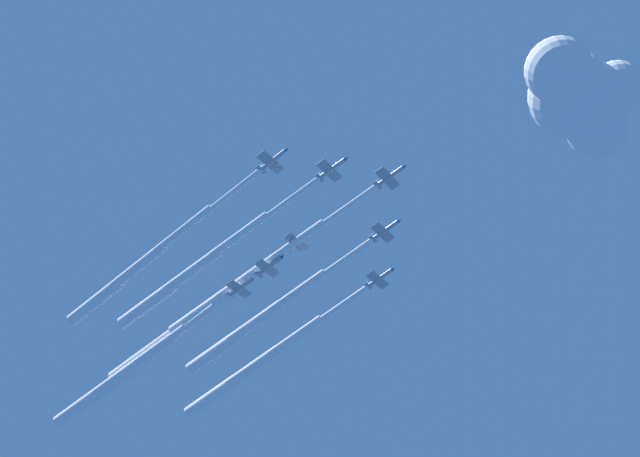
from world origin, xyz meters
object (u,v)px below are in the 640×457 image
at_px(jet_lead, 243,281).
at_px(jet_port_mid, 250,369).
at_px(jet_starboard_outer, 150,356).
at_px(jet_trail_port, 117,378).
at_px(jet_port_outer, 173,333).
at_px(jet_port_inner, 253,324).
at_px(jet_starboard_inner, 190,273).
at_px(jet_starboard_mid, 137,268).

relative_size(jet_lead, jet_port_mid, 1.05).
distance_m(jet_port_mid, jet_starboard_outer, 29.45).
bearing_deg(jet_starboard_outer, jet_trail_port, 81.15).
height_order(jet_lead, jet_starboard_outer, jet_lead).
relative_size(jet_lead, jet_port_outer, 1.07).
distance_m(jet_port_inner, jet_starboard_inner, 23.60).
height_order(jet_port_mid, jet_starboard_mid, jet_port_mid).
relative_size(jet_port_inner, jet_starboard_outer, 1.02).
bearing_deg(jet_lead, jet_port_outer, 77.61).
bearing_deg(jet_lead, jet_starboard_mid, 126.80).
bearing_deg(jet_starboard_outer, jet_lead, -102.77).
xyz_separation_m(jet_lead, jet_starboard_outer, (8.14, 35.93, -1.61)).
bearing_deg(jet_starboard_inner, jet_port_outer, 45.47).
height_order(jet_port_inner, jet_port_mid, jet_port_mid).
bearing_deg(jet_port_mid, jet_port_outer, 147.04).
distance_m(jet_port_inner, jet_starboard_mid, 36.12).
bearing_deg(jet_starboard_outer, jet_port_outer, -103.88).
bearing_deg(jet_starboard_mid, jet_port_inner, -31.94).
relative_size(jet_lead, jet_starboard_mid, 1.02).
height_order(jet_port_mid, jet_trail_port, jet_port_mid).
bearing_deg(jet_starboard_mid, jet_starboard_outer, 26.00).
height_order(jet_starboard_inner, jet_port_mid, jet_port_mid).
relative_size(jet_lead, jet_starboard_inner, 1.02).
bearing_deg(jet_starboard_outer, jet_starboard_mid, -154.00).
height_order(jet_lead, jet_port_mid, jet_port_mid).
height_order(jet_port_inner, jet_starboard_mid, jet_port_inner).
bearing_deg(jet_lead, jet_starboard_inner, 129.41).
bearing_deg(jet_port_outer, jet_port_inner, -72.33).
bearing_deg(jet_trail_port, jet_starboard_mid, -137.88).
bearing_deg(jet_starboard_outer, jet_starboard_inner, -125.52).
xyz_separation_m(jet_port_outer, jet_trail_port, (4.16, 21.42, -3.03)).
distance_m(jet_starboard_outer, jet_trail_port, 12.59).
bearing_deg(jet_starboard_inner, jet_starboard_outer, 54.48).
height_order(jet_lead, jet_port_outer, jet_port_outer).
relative_size(jet_lead, jet_port_inner, 1.07).
xyz_separation_m(jet_lead, jet_port_inner, (13.13, 4.30, -0.81)).
height_order(jet_port_inner, jet_starboard_inner, jet_starboard_inner).
distance_m(jet_lead, jet_starboard_inner, 14.78).
height_order(jet_starboard_inner, jet_starboard_outer, jet_starboard_inner).
height_order(jet_starboard_mid, jet_port_outer, jet_port_outer).
bearing_deg(jet_lead, jet_trail_port, 78.23).
bearing_deg(jet_port_outer, jet_starboard_outer, 76.12).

